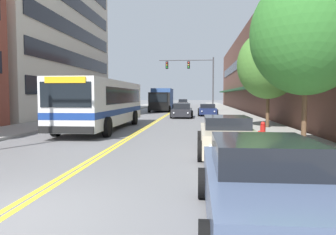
{
  "coord_description": "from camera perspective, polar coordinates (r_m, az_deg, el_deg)",
  "views": [
    {
      "loc": [
        3.32,
        -5.07,
        2.03
      ],
      "look_at": [
        0.16,
        29.53,
        -0.26
      ],
      "focal_mm": 35.0,
      "sensor_mm": 36.0,
      "label": 1
    }
  ],
  "objects": [
    {
      "name": "car_champagne_parked_right_far",
      "position": [
        11.69,
        10.14,
        -3.19
      ],
      "size": [
        2.03,
        4.74,
        1.31
      ],
      "color": "beige",
      "rests_on": "ground_plane"
    },
    {
      "name": "car_navy_parked_right_mid",
      "position": [
        34.49,
        6.89,
        1.33
      ],
      "size": [
        2.02,
        4.63,
        1.2
      ],
      "color": "#19234C",
      "rests_on": "ground_plane"
    },
    {
      "name": "car_charcoal_moving_second",
      "position": [
        30.98,
        2.46,
        1.15
      ],
      "size": [
        2.04,
        4.57,
        1.35
      ],
      "color": "#232328",
      "rests_on": "ground_plane"
    },
    {
      "name": "street_tree_right_near",
      "position": [
        11.74,
        22.95,
        13.2
      ],
      "size": [
        3.58,
        3.58,
        5.84
      ],
      "color": "brown",
      "rests_on": "sidewalk_right"
    },
    {
      "name": "sidewalk_right",
      "position": [
        42.29,
        10.46,
        1.06
      ],
      "size": [
        3.38,
        106.0,
        0.14
      ],
      "color": "gray",
      "rests_on": "ground_plane"
    },
    {
      "name": "city_bus",
      "position": [
        20.63,
        -11.13,
        2.67
      ],
      "size": [
        2.94,
        11.59,
        2.92
      ],
      "color": "silver",
      "rests_on": "ground_plane"
    },
    {
      "name": "car_slate_blue_parked_right_foreground",
      "position": [
        5.37,
        16.39,
        -11.46
      ],
      "size": [
        2.03,
        4.58,
        1.36
      ],
      "color": "#475675",
      "rests_on": "ground_plane"
    },
    {
      "name": "box_truck",
      "position": [
        43.35,
        -1.09,
        3.13
      ],
      "size": [
        2.82,
        7.32,
        3.02
      ],
      "color": "black",
      "rests_on": "ground_plane"
    },
    {
      "name": "centre_line",
      "position": [
        42.25,
        0.7,
        1.02
      ],
      "size": [
        0.34,
        106.0,
        0.01
      ],
      "color": "yellow",
      "rests_on": "ground_plane"
    },
    {
      "name": "ground_plane",
      "position": [
        42.25,
        0.7,
        1.02
      ],
      "size": [
        240.0,
        240.0,
        0.0
      ],
      "primitive_type": "plane",
      "color": "slate"
    },
    {
      "name": "traffic_signal_mast",
      "position": [
        41.49,
        4.66,
        7.74
      ],
      "size": [
        6.9,
        0.38,
        6.86
      ],
      "color": "#47474C",
      "rests_on": "ground_plane"
    },
    {
      "name": "storefront_row_right",
      "position": [
        43.32,
        18.45,
        8.0
      ],
      "size": [
        9.1,
        68.0,
        10.75
      ],
      "color": "brown",
      "rests_on": "ground_plane"
    },
    {
      "name": "office_tower_left",
      "position": [
        39.18,
        -24.19,
        17.3
      ],
      "size": [
        12.08,
        23.08,
        22.82
      ],
      "color": "beige",
      "rests_on": "ground_plane"
    },
    {
      "name": "sidewalk_left",
      "position": [
        43.4,
        -8.8,
        1.14
      ],
      "size": [
        3.38,
        106.0,
        0.14
      ],
      "color": "gray",
      "rests_on": "ground_plane"
    },
    {
      "name": "car_black_parked_left_near",
      "position": [
        36.55,
        -6.93,
        1.55
      ],
      "size": [
        2.16,
        4.35,
        1.33
      ],
      "color": "black",
      "rests_on": "ground_plane"
    },
    {
      "name": "car_dark_grey_moving_lead",
      "position": [
        62.32,
        2.64,
        2.5
      ],
      "size": [
        2.12,
        4.42,
        1.42
      ],
      "color": "#38383D",
      "rests_on": "ground_plane"
    },
    {
      "name": "fire_hydrant",
      "position": [
        13.81,
        16.17,
        -2.46
      ],
      "size": [
        0.29,
        0.21,
        0.85
      ],
      "color": "red",
      "rests_on": "sidewalk_right"
    },
    {
      "name": "street_tree_right_mid",
      "position": [
        20.72,
        17.1,
        8.78
      ],
      "size": [
        3.73,
        3.73,
        5.81
      ],
      "color": "brown",
      "rests_on": "sidewalk_right"
    }
  ]
}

